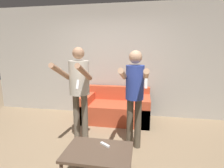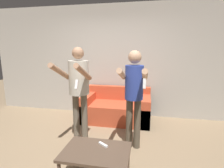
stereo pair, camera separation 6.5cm
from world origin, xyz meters
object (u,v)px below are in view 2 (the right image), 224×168
Objects in this scene: couch at (117,109)px; coffee_table at (96,153)px; person_standing_left at (79,84)px; person_standing_right at (134,90)px; remote_on_table at (103,145)px.

coffee_table is at bearing -87.75° from couch.
couch is at bearing 92.25° from coffee_table.
person_standing_left is at bearing -112.64° from couch.
couch is at bearing 112.67° from person_standing_right.
couch is 1.41m from person_standing_right.
person_standing_right is at bearing 65.17° from coffee_table.
person_standing_right is 1.96× the size of coffee_table.
remote_on_table is (0.60, -0.72, -0.63)m from person_standing_left.
person_standing_left reaches higher than couch.
person_standing_right is at bearing -67.33° from couch.
person_standing_right is 1.12m from coffee_table.
coffee_table is (0.54, -0.84, -0.69)m from person_standing_left.
couch is at bearing 94.16° from remote_on_table.
coffee_table is (-0.39, -0.84, -0.63)m from person_standing_right.
person_standing_left is 11.67× the size of remote_on_table.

